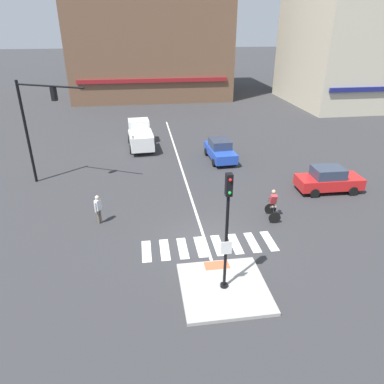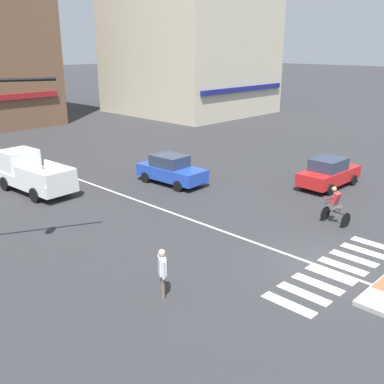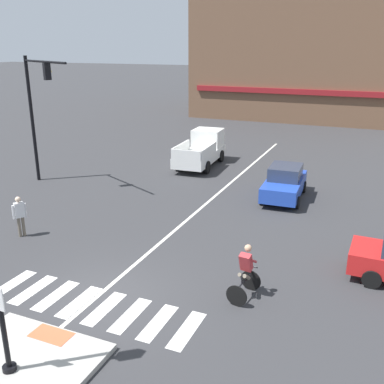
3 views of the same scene
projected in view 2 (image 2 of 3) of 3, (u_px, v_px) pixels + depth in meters
The scene contains 16 objects.
ground_plane at pixel (327, 267), 16.32m from camera, with size 300.00×300.00×0.00m, color #333335.
crosswalk_stripe_a at pixel (289, 304), 13.97m from camera, with size 0.44×1.80×0.01m, color silver.
crosswalk_stripe_b at pixel (304, 294), 14.57m from camera, with size 0.44×1.80×0.01m, color silver.
crosswalk_stripe_c at pixel (318, 284), 15.17m from camera, with size 0.44×1.80×0.01m, color silver.
crosswalk_stripe_d at pixel (331, 275), 15.76m from camera, with size 0.44×1.80×0.01m, color silver.
crosswalk_stripe_e at pixel (343, 266), 16.36m from camera, with size 0.44×1.80×0.01m, color silver.
crosswalk_stripe_f at pixel (354, 258), 16.96m from camera, with size 0.44×1.80×0.01m, color silver.
crosswalk_stripe_g at pixel (364, 251), 17.56m from camera, with size 0.44×1.80×0.01m, color silver.
crosswalk_stripe_h at pixel (374, 244), 18.16m from camera, with size 0.44×1.80×0.01m, color silver.
lane_centre_line at pixel (144, 203), 22.87m from camera, with size 0.14×28.00×0.01m, color silver.
building_corner_left at pixel (189, 39), 51.10m from camera, with size 14.76×16.13×16.21m.
car_red_cross_right at pixel (329, 173), 25.18m from camera, with size 4.14×1.93×1.64m.
car_blue_eastbound_far at pixel (171, 170), 25.80m from camera, with size 2.00×4.18×1.64m.
pickup_truck_white_westbound_distant at pixel (30, 173), 24.49m from camera, with size 2.28×5.20×2.08m.
cyclist at pixel (335, 205), 20.00m from camera, with size 0.79×1.16×1.68m.
pedestrian_at_curb_left at pixel (162, 270), 14.04m from camera, with size 0.38×0.48×1.67m.
Camera 2 is at (-13.89, -6.78, 7.62)m, focal length 42.62 mm.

